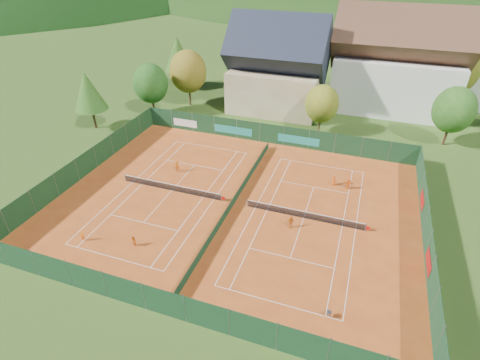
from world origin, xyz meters
name	(u,v)px	position (x,y,z in m)	size (l,w,h in m)	color
ground	(234,204)	(0.00, 0.00, -0.02)	(600.00, 600.00, 0.00)	#2D4C17
clay_pad	(234,204)	(0.00, 0.00, 0.01)	(40.00, 32.00, 0.01)	#AC4819
court_markings_left	(172,190)	(-8.00, 0.00, 0.01)	(11.03, 23.83, 0.00)	white
court_markings_right	(304,218)	(8.00, 0.00, 0.01)	(11.03, 23.83, 0.00)	white
tennis_net_left	(173,187)	(-7.85, 0.00, 0.51)	(13.30, 0.10, 1.02)	#59595B
tennis_net_right	(305,215)	(8.15, 0.00, 0.51)	(13.30, 0.10, 1.02)	#59595B
court_divider	(234,200)	(0.00, 0.00, 0.50)	(0.03, 28.80, 1.00)	#12331E
fence_north	(269,134)	(-0.46, 15.99, 1.47)	(40.00, 0.10, 3.00)	#13341B
fence_south	(164,303)	(0.00, -16.00, 1.50)	(40.00, 0.04, 3.00)	#13341B
fence_west	(86,163)	(-20.00, 0.00, 1.50)	(0.04, 32.00, 3.00)	#15391B
fence_east	(427,231)	(20.00, 0.05, 1.48)	(0.09, 32.00, 3.00)	#163D22
chalet	(278,70)	(-3.00, 30.00, 6.62)	(16.20, 12.00, 16.00)	beige
hotel_block_a	(396,67)	(16.00, 36.00, 7.38)	(21.60, 11.00, 17.25)	silver
hotel_block_b	(480,67)	(30.00, 44.00, 6.62)	(17.28, 10.00, 15.50)	silver
tree_west_front	(150,83)	(-22.00, 20.00, 5.39)	(5.72, 5.72, 8.69)	#402517
tree_west_mid	(188,72)	(-18.00, 26.00, 6.07)	(6.44, 6.44, 9.78)	#4D351B
tree_west_back	(178,54)	(-24.00, 34.00, 6.74)	(5.60, 5.60, 10.00)	#432918
tree_center	(322,104)	(6.00, 22.00, 4.72)	(5.01, 5.01, 7.60)	#49341A
tree_east_front	(454,110)	(24.00, 24.00, 5.39)	(5.72, 5.72, 8.69)	#462919
tree_west_side	(88,91)	(-28.00, 12.00, 6.06)	(5.04, 5.04, 9.00)	#492E1A
tree_east_back	(458,70)	(26.00, 40.00, 6.74)	(7.15, 7.15, 10.86)	#4B2A1A
mountain_backdrop	(400,59)	(28.54, 233.48, -39.64)	(820.00, 530.00, 242.00)	black
ball_hopper	(329,313)	(12.34, -11.92, 0.56)	(0.34, 0.34, 0.80)	slate
loose_ball_0	(114,223)	(-10.93, -7.48, 0.03)	(0.07, 0.07, 0.07)	#CCD833
loose_ball_1	(246,267)	(4.40, -8.91, 0.03)	(0.07, 0.07, 0.07)	#CCD833
loose_ball_2	(259,183)	(1.39, 5.05, 0.03)	(0.07, 0.07, 0.07)	#CCD833
loose_ball_3	(212,172)	(-5.10, 5.59, 0.03)	(0.07, 0.07, 0.07)	#CCD833
player_left_near	(83,236)	(-12.09, -10.85, 0.60)	(0.44, 0.29, 1.20)	orange
player_left_mid	(133,241)	(-6.89, -9.87, 0.62)	(0.60, 0.47, 1.23)	orange
player_left_far	(177,166)	(-9.39, 4.18, 0.78)	(1.01, 0.58, 1.57)	#CE5912
player_right_near	(290,222)	(6.96, -2.02, 0.72)	(0.85, 0.35, 1.44)	#D56412
player_right_far_a	(334,180)	(10.14, 7.69, 0.67)	(0.65, 0.43, 1.34)	orange
player_right_far_b	(348,184)	(11.93, 7.42, 0.71)	(1.31, 0.42, 1.41)	orange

